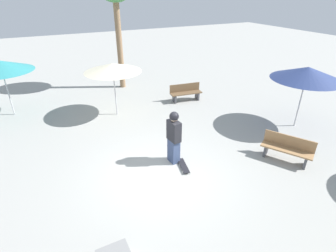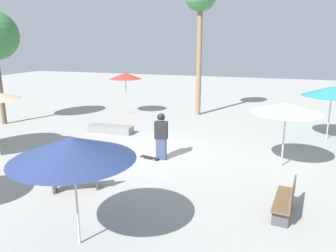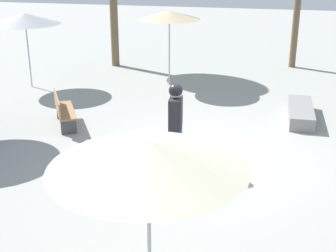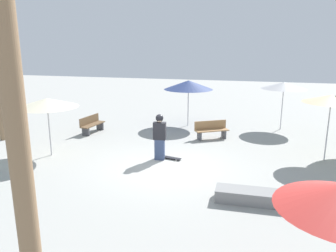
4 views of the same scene
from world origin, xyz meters
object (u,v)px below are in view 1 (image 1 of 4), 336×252
at_px(shade_umbrella_cream, 113,68).
at_px(shade_umbrella_teal, 0,66).
at_px(bench_far, 186,93).
at_px(shade_umbrella_navy, 307,73).
at_px(skateboard, 183,166).
at_px(bench_near, 287,149).
at_px(skater_main, 174,136).

relative_size(shade_umbrella_cream, shade_umbrella_teal, 0.93).
bearing_deg(bench_far, shade_umbrella_navy, 128.77).
height_order(skateboard, bench_near, bench_near).
bearing_deg(skateboard, shade_umbrella_navy, 106.96).
height_order(shade_umbrella_teal, shade_umbrella_navy, shade_umbrella_navy).
height_order(skater_main, skateboard, skater_main).
height_order(skater_main, bench_near, skater_main).
xyz_separation_m(shade_umbrella_teal, shade_umbrella_navy, (6.40, 10.54, 0.01)).
bearing_deg(skater_main, shade_umbrella_cream, -178.26).
bearing_deg(shade_umbrella_navy, skateboard, -85.24).
relative_size(bench_near, shade_umbrella_cream, 0.66).
bearing_deg(bench_near, shade_umbrella_cream, 3.48).
height_order(bench_far, shade_umbrella_navy, shade_umbrella_navy).
height_order(shade_umbrella_cream, shade_umbrella_navy, shade_umbrella_navy).
bearing_deg(shade_umbrella_teal, bench_near, 45.88).
bearing_deg(shade_umbrella_teal, bench_far, 75.77).
relative_size(bench_far, shade_umbrella_navy, 0.62).
bearing_deg(skateboard, shade_umbrella_teal, -131.85).
bearing_deg(skateboard, bench_near, 83.10).
relative_size(skater_main, bench_far, 1.10).
bearing_deg(shade_umbrella_navy, skater_main, -89.73).
xyz_separation_m(skater_main, bench_near, (1.57, 3.39, -0.55)).
distance_m(skater_main, bench_far, 5.37).
bearing_deg(bench_far, shade_umbrella_cream, 7.89).
height_order(skateboard, shade_umbrella_navy, shade_umbrella_navy).
bearing_deg(shade_umbrella_navy, bench_near, -55.27).
relative_size(skateboard, shade_umbrella_teal, 0.32).
xyz_separation_m(skateboard, shade_umbrella_cream, (-4.83, -0.77, 2.10)).
xyz_separation_m(skater_main, skateboard, (0.44, 0.13, -0.91)).
relative_size(skater_main, shade_umbrella_cream, 0.75).
height_order(skater_main, shade_umbrella_teal, shade_umbrella_teal).
height_order(bench_near, shade_umbrella_navy, shade_umbrella_navy).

